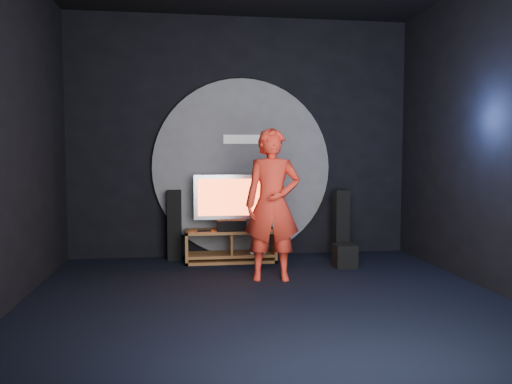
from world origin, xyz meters
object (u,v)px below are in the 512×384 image
Objects in this scene: tower_speaker_right at (341,224)px; media_console at (231,248)px; tower_speaker_left at (175,225)px; subwoofer at (345,256)px; player at (272,204)px; tv at (230,199)px.

media_console is at bearing -179.58° from tower_speaker_right.
subwoofer is (2.25, -0.81, -0.34)m from tower_speaker_left.
tower_speaker_left and tower_speaker_right have the same top height.
tower_speaker_right reaches higher than subwoofer.
player is (-1.19, -1.09, 0.41)m from tower_speaker_right.
tower_speaker_right is (1.59, 0.01, 0.30)m from media_console.
player is (0.41, -1.15, 0.04)m from tv.
subwoofer is at bearing -102.21° from tower_speaker_right.
player is at bearing -47.95° from tower_speaker_left.
player is at bearing -154.62° from subwoofer.
player is (-1.07, -0.51, 0.75)m from subwoofer.
media_console is 1.24× the size of tv.
subwoofer is at bearing -23.54° from tv.
tv is 3.27× the size of subwoofer.
media_console is 1.57m from subwoofer.
tower_speaker_right is 1.67m from player.
tv is at bearing -12.28° from tower_speaker_left.
tv is 1.02× the size of tower_speaker_left.
tower_speaker_left reaches higher than media_console.
tower_speaker_right is 3.21× the size of subwoofer.
player reaches higher than media_console.
tower_speaker_right is (2.38, -0.23, 0.00)m from tower_speaker_left.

